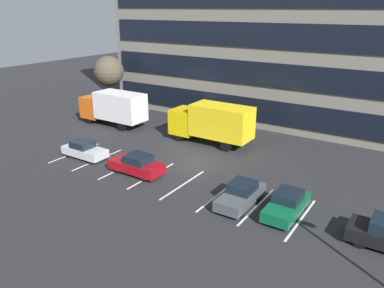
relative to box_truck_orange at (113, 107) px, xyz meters
name	(u,v)px	position (x,y,z in m)	size (l,w,h in m)	color
ground_plane	(195,163)	(12.67, -4.12, -1.99)	(120.00, 120.00, 0.00)	#262628
office_building	(286,16)	(12.67, 13.83, 8.81)	(36.75, 13.86, 21.60)	slate
lot_markings	(167,180)	(12.67, -7.77, -1.98)	(19.74, 5.40, 0.01)	silver
box_truck_orange	(113,107)	(0.00, 0.00, 0.00)	(7.61, 2.52, 3.53)	#D85914
box_truck_yellow_all	(212,122)	(11.36, 0.71, 0.05)	(7.81, 2.59, 3.62)	yellow
sedan_maroon	(137,165)	(10.13, -8.08, -1.27)	(4.22, 1.77, 1.51)	maroon
sedan_charcoal	(241,195)	(18.69, -8.09, -1.30)	(1.70, 4.05, 1.45)	#474C51
sedan_forest	(287,204)	(21.52, -7.69, -1.31)	(1.69, 4.03, 1.44)	#0C5933
sedan_silver	(84,150)	(4.40, -8.01, -1.32)	(3.92, 1.64, 1.40)	silver
bare_tree	(109,71)	(-4.33, 3.94, 2.75)	(3.46, 3.46, 6.48)	#473323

